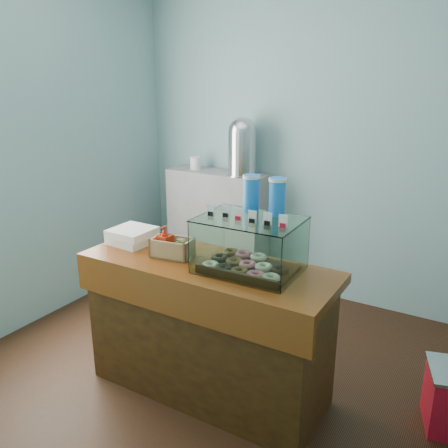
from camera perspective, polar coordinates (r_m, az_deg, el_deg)
The scene contains 8 objects.
ground at distance 3.51m, azimuth 0.44°, elevation -17.06°, with size 3.50×3.50×0.00m, color black.
room_shell at distance 2.89m, azimuth 1.05°, elevation 11.84°, with size 3.54×3.04×2.82m.
counter at distance 3.08m, azimuth -2.00°, elevation -12.35°, with size 1.60×0.60×0.90m.
back_shelf at distance 4.71m, azimuth -0.81°, elevation -0.26°, with size 1.00×0.32×1.10m, color #939396.
display_case at distance 2.75m, azimuth 3.32°, elevation -2.01°, with size 0.59×0.44×0.54m.
condiment_crate at distance 2.98m, azimuth -6.46°, elevation -2.63°, with size 0.27×0.19×0.20m.
pastry_boxes at distance 3.26m, azimuth -10.95°, elevation -1.39°, with size 0.28×0.28×0.11m.
coffee_urn at distance 4.36m, azimuth 2.23°, elevation 9.48°, with size 0.29×0.29×0.53m.
Camera 1 is at (1.46, -2.49, 2.00)m, focal length 38.00 mm.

